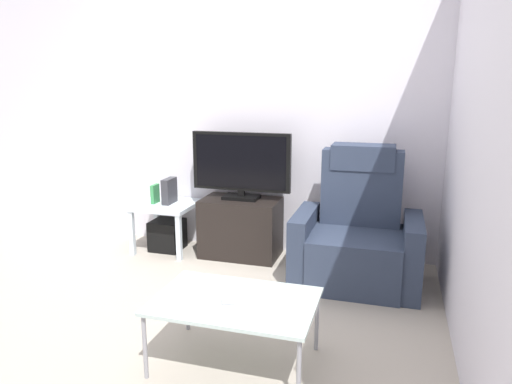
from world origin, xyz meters
The scene contains 12 objects.
ground_plane centered at (0.00, 0.00, 0.00)m, with size 6.40×6.40×0.00m, color #B2A899.
wall_back centered at (0.00, 1.13, 1.30)m, with size 6.40×0.06×2.60m, color silver.
wall_side centered at (1.88, 0.00, 1.30)m, with size 0.06×4.48×2.60m, color silver.
tv_stand centered at (0.12, 0.85, 0.27)m, with size 0.71×0.43×0.54m.
television centered at (0.12, 0.87, 0.86)m, with size 0.91×0.20×0.60m.
recliner_armchair centered at (1.19, 0.59, 0.37)m, with size 0.98×0.78×1.08m.
side_table centered at (-0.61, 0.81, 0.39)m, with size 0.54×0.54×0.46m.
subwoofer_box centered at (-0.61, 0.81, 0.14)m, with size 0.29×0.29×0.29m, color black.
book_upright centered at (-0.71, 0.79, 0.55)m, with size 0.03×0.12×0.18m, color #388C4C.
game_console centered at (-0.57, 0.82, 0.58)m, with size 0.07×0.20×0.24m, color #333338.
coffee_table centered at (0.64, -0.80, 0.37)m, with size 0.90×0.60×0.39m.
cell_phone centered at (0.59, -0.81, 0.40)m, with size 0.07×0.15×0.01m, color #B7B7BC.
Camera 1 is at (1.43, -3.08, 1.57)m, focal length 33.03 mm.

